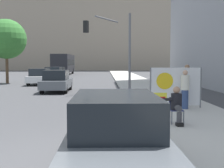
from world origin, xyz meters
TOP-DOWN VIEW (x-y plane):
  - ground_plane at (0.00, 0.00)m, footprint 160.00×160.00m
  - sidewalk_curb at (3.64, 15.00)m, footprint 3.72×90.00m
  - building_backdrop_far at (-2.00, 73.34)m, footprint 52.00×12.00m
  - seated_protester at (2.81, 3.09)m, footprint 0.94×0.77m
  - jogger_on_sidewalk at (3.89, 6.19)m, footprint 0.34×0.34m
  - pedestrian_behind at (4.46, 8.03)m, footprint 0.34×0.34m
  - protest_banner at (3.55, 6.47)m, footprint 2.19×0.06m
  - traffic_light_pole at (1.07, 14.86)m, footprint 3.27×3.04m
  - parked_car_curbside at (0.76, -0.66)m, footprint 1.76×4.80m
  - car_on_road_nearest at (-2.75, 15.26)m, footprint 1.77×4.43m
  - car_on_road_midblock at (-5.28, 21.99)m, footprint 1.73×4.37m
  - car_on_road_distant at (-5.21, 29.46)m, footprint 1.90×4.77m
  - car_on_road_far_lane at (-5.56, 35.16)m, footprint 1.80×4.51m
  - city_bus_on_road at (-6.02, 44.53)m, footprint 2.54×11.07m
  - street_tree_midblock at (-8.83, 23.88)m, footprint 3.83×3.83m

SIDE VIEW (x-z plane):
  - ground_plane at x=0.00m, z-range 0.00..0.00m
  - sidewalk_curb at x=3.64m, z-range 0.00..0.15m
  - car_on_road_far_lane at x=-5.56m, z-range 0.00..1.43m
  - car_on_road_midblock at x=-5.28m, z-range 0.00..1.47m
  - parked_car_curbside at x=0.76m, z-range 0.00..1.48m
  - car_on_road_distant at x=-5.21m, z-range 0.00..1.48m
  - car_on_road_nearest at x=-2.75m, z-range -0.01..1.50m
  - seated_protester at x=2.81m, z-range 0.18..1.35m
  - jogger_on_sidewalk at x=3.89m, z-range 0.16..1.76m
  - protest_banner at x=3.55m, z-range 0.20..1.90m
  - pedestrian_behind at x=4.46m, z-range 0.17..1.98m
  - city_bus_on_road at x=-6.02m, z-range 0.24..3.49m
  - traffic_light_pole at x=1.07m, z-range 1.11..6.24m
  - street_tree_midblock at x=-8.83m, z-range 1.17..7.35m
  - building_backdrop_far at x=-2.00m, z-range 0.00..28.70m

